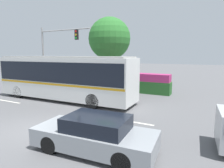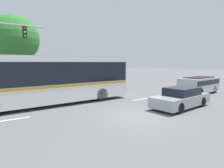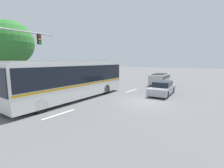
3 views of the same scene
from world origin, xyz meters
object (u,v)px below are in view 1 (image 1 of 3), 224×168
Objects in this scene: sedan_foreground at (95,135)px; street_tree_left at (109,39)px; city_bus at (64,75)px; traffic_light_pole at (54,48)px.

street_tree_left is at bearing -67.88° from sedan_foreground.
sedan_foreground is (6.55, -5.84, -1.30)m from city_bus.
city_bus is at bearing -45.93° from sedan_foreground.
city_bus is at bearing -84.00° from street_tree_left.
city_bus is 5.58m from traffic_light_pole.
city_bus is 10.06m from street_tree_left.
traffic_light_pole is at bearing -39.72° from city_bus.
sedan_foreground is 0.58× the size of street_tree_left.
street_tree_left reaches higher than sedan_foreground.
city_bus reaches higher than sedan_foreground.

